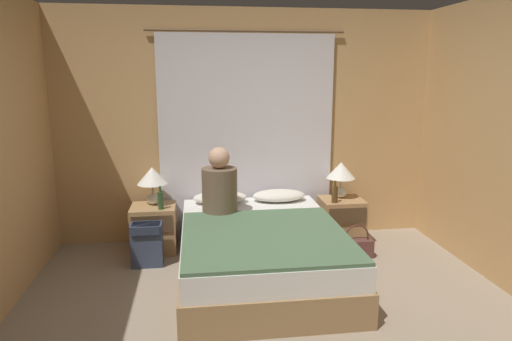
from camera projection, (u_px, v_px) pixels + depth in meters
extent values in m
plane|color=gray|center=(280.00, 337.00, 3.22)|extent=(16.00, 16.00, 0.00)
cube|color=tan|center=(246.00, 127.00, 5.00)|extent=(4.19, 0.06, 2.50)
cube|color=silver|center=(247.00, 140.00, 4.96)|extent=(1.89, 0.03, 2.24)
cylinder|color=brown|center=(246.00, 31.00, 4.73)|extent=(2.09, 0.02, 0.02)
cube|color=#99754C|center=(260.00, 263.00, 4.15)|extent=(1.43, 2.00, 0.28)
cube|color=white|center=(260.00, 237.00, 4.10)|extent=(1.39, 1.96, 0.21)
cube|color=#A87F51|center=(154.00, 228.00, 4.75)|extent=(0.46, 0.40, 0.48)
cube|color=#4C3823|center=(152.00, 224.00, 4.53)|extent=(0.40, 0.02, 0.17)
cube|color=#A87F51|center=(341.00, 220.00, 5.01)|extent=(0.46, 0.40, 0.48)
cube|color=#4C3823|center=(348.00, 216.00, 4.79)|extent=(0.40, 0.02, 0.17)
ellipsoid|color=silver|center=(153.00, 199.00, 4.76)|extent=(0.14, 0.14, 0.11)
cylinder|color=#B2A893|center=(153.00, 189.00, 4.73)|extent=(0.02, 0.02, 0.10)
cone|color=white|center=(152.00, 176.00, 4.70)|extent=(0.31, 0.31, 0.18)
ellipsoid|color=silver|center=(340.00, 192.00, 5.02)|extent=(0.14, 0.14, 0.11)
cylinder|color=#B2A893|center=(341.00, 183.00, 4.99)|extent=(0.02, 0.02, 0.10)
cone|color=white|center=(341.00, 170.00, 4.97)|extent=(0.31, 0.31, 0.18)
ellipsoid|color=silver|center=(220.00, 198.00, 4.80)|extent=(0.56, 0.31, 0.12)
ellipsoid|color=silver|center=(279.00, 195.00, 4.88)|extent=(0.56, 0.31, 0.12)
cube|color=#4C6B4C|center=(265.00, 236.00, 3.80)|extent=(1.37, 1.38, 0.03)
cylinder|color=brown|center=(220.00, 191.00, 4.42)|extent=(0.34, 0.34, 0.45)
sphere|color=tan|center=(219.00, 158.00, 4.35)|extent=(0.20, 0.20, 0.20)
cylinder|color=#2D4C28|center=(161.00, 201.00, 4.58)|extent=(0.06, 0.06, 0.18)
cylinder|color=#2D4C28|center=(160.00, 189.00, 4.55)|extent=(0.02, 0.02, 0.06)
cylinder|color=#513819|center=(335.00, 194.00, 4.81)|extent=(0.06, 0.06, 0.18)
cylinder|color=#513819|center=(335.00, 183.00, 4.79)|extent=(0.02, 0.02, 0.06)
cube|color=#333D56|center=(147.00, 244.00, 4.39)|extent=(0.30, 0.18, 0.42)
cube|color=#283045|center=(146.00, 228.00, 4.34)|extent=(0.27, 0.19, 0.08)
cube|color=brown|center=(356.00, 248.00, 4.61)|extent=(0.32, 0.14, 0.18)
torus|color=#492B27|center=(357.00, 236.00, 4.59)|extent=(0.24, 0.02, 0.24)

